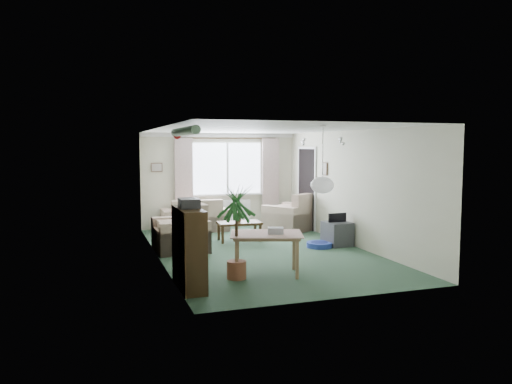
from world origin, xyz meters
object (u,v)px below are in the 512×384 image
object	(u,v)px
armchair_corner	(290,212)
armchair_left	(180,228)
coffee_table	(239,231)
houseplant	(236,231)
tv_cube	(337,234)
pet_bed	(319,245)
sofa	(195,215)
dining_table	(266,254)
bookshelf	(189,249)

from	to	relation	value
armchair_corner	armchair_left	bearing A→B (deg)	-3.85
coffee_table	houseplant	size ratio (longest dim) A/B	0.62
armchair_corner	tv_cube	bearing A→B (deg)	64.88
houseplant	tv_cube	xyz separation A→B (m)	(2.73, 1.85, -0.51)
coffee_table	tv_cube	world-z (taller)	tv_cube
pet_bed	coffee_table	bearing A→B (deg)	139.05
sofa	pet_bed	bearing A→B (deg)	126.06
sofa	dining_table	distance (m)	4.47
armchair_left	tv_cube	world-z (taller)	armchair_left
coffee_table	bookshelf	distance (m)	3.72
coffee_table	armchair_corner	bearing A→B (deg)	30.91
armchair_left	pet_bed	xyz separation A→B (m)	(2.76, -0.58, -0.41)
armchair_corner	coffee_table	world-z (taller)	armchair_corner
dining_table	tv_cube	xyz separation A→B (m)	(2.20, 1.74, -0.08)
tv_cube	pet_bed	xyz separation A→B (m)	(-0.44, -0.06, -0.19)
bookshelf	tv_cube	size ratio (longest dim) A/B	2.17
sofa	pet_bed	distance (m)	3.46
armchair_corner	tv_cube	distance (m)	2.09
houseplant	dining_table	xyz separation A→B (m)	(0.53, 0.11, -0.43)
coffee_table	pet_bed	xyz separation A→B (m)	(1.36, -1.18, -0.16)
coffee_table	dining_table	bearing A→B (deg)	-97.94
armchair_left	dining_table	distance (m)	2.48
bookshelf	houseplant	world-z (taller)	houseplant
bookshelf	houseplant	size ratio (longest dim) A/B	0.78
bookshelf	tv_cube	world-z (taller)	bookshelf
sofa	tv_cube	world-z (taller)	sofa
armchair_corner	sofa	bearing A→B (deg)	-47.69
coffee_table	houseplant	bearing A→B (deg)	-107.42
armchair_corner	pet_bed	world-z (taller)	armchair_corner
bookshelf	houseplant	xyz separation A→B (m)	(0.81, 0.30, 0.17)
bookshelf	tv_cube	bearing A→B (deg)	29.76
armchair_corner	dining_table	distance (m)	4.29
houseplant	dining_table	distance (m)	0.69
tv_cube	pet_bed	size ratio (longest dim) A/B	1.03
coffee_table	dining_table	size ratio (longest dim) A/B	0.89
bookshelf	coffee_table	bearing A→B (deg)	60.54
sofa	armchair_corner	distance (m)	2.33
bookshelf	pet_bed	world-z (taller)	bookshelf
bookshelf	dining_table	world-z (taller)	bookshelf
armchair_left	sofa	bearing A→B (deg)	158.46
armchair_corner	houseplant	bearing A→B (deg)	26.01
bookshelf	houseplant	bearing A→B (deg)	18.67
tv_cube	dining_table	bearing A→B (deg)	-146.44
dining_table	coffee_table	bearing A→B (deg)	82.06
armchair_left	pet_bed	bearing A→B (deg)	75.16
armchair_left	tv_cube	size ratio (longest dim) A/B	1.90
sofa	armchair_corner	xyz separation A→B (m)	(2.24, -0.66, 0.07)
coffee_table	bookshelf	bearing A→B (deg)	-118.03
pet_bed	armchair_corner	bearing A→B (deg)	84.32
houseplant	tv_cube	world-z (taller)	houseplant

